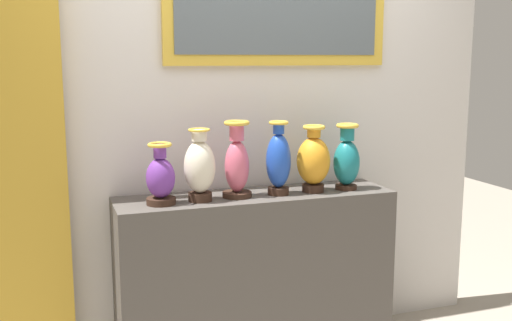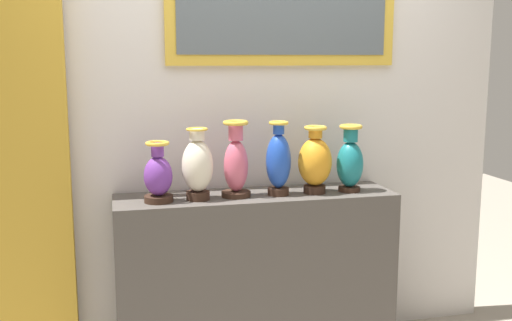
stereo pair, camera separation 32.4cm
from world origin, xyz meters
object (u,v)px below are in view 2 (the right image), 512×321
object	(u,v)px
vase_rose	(236,163)
vase_teal	(350,161)
vase_violet	(158,176)
vase_amber	(315,162)
vase_sapphire	(278,161)
vase_ivory	(198,166)

from	to	relation	value
vase_rose	vase_teal	distance (m)	0.64
vase_violet	vase_rose	xyz separation A→B (m)	(0.41, 0.03, 0.05)
vase_amber	vase_rose	bearing A→B (deg)	177.77
vase_teal	vase_violet	bearing A→B (deg)	-179.49
vase_rose	vase_amber	size ratio (longest dim) A/B	1.10
vase_violet	vase_sapphire	distance (m)	0.65
vase_ivory	vase_amber	xyz separation A→B (m)	(0.65, 0.01, -0.00)
vase_violet	vase_ivory	bearing A→B (deg)	0.99
vase_violet	vase_sapphire	bearing A→B (deg)	1.08
vase_sapphire	vase_amber	size ratio (longest dim) A/B	1.08
vase_sapphire	vase_violet	bearing A→B (deg)	-178.92
vase_ivory	vase_rose	distance (m)	0.21
vase_rose	vase_teal	world-z (taller)	vase_rose
vase_ivory	vase_sapphire	bearing A→B (deg)	1.12
vase_rose	vase_sapphire	distance (m)	0.23
vase_rose	vase_sapphire	xyz separation A→B (m)	(0.23, -0.02, 0.00)
vase_violet	vase_teal	size ratio (longest dim) A/B	0.84
vase_violet	vase_rose	distance (m)	0.42
vase_amber	vase_teal	xyz separation A→B (m)	(0.20, -0.00, -0.01)
vase_violet	vase_ivory	size ratio (longest dim) A/B	0.83
vase_ivory	vase_sapphire	size ratio (longest dim) A/B	0.94
vase_amber	vase_teal	size ratio (longest dim) A/B	0.99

